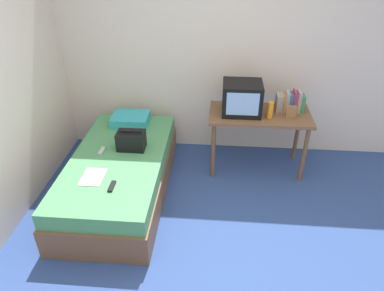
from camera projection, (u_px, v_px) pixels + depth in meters
ground_plane at (209, 255)px, 3.27m from camera, size 8.00×8.00×0.00m
wall_back at (219, 51)px, 4.28m from camera, size 5.20×0.10×2.60m
bed at (120, 175)px, 3.92m from camera, size 1.00×2.00×0.49m
desk at (259, 120)px, 4.14m from camera, size 1.16×0.60×0.75m
tv at (242, 98)px, 4.01m from camera, size 0.44×0.39×0.36m
water_bottle at (270, 110)px, 3.94m from camera, size 0.07×0.07×0.19m
book_row at (290, 102)px, 4.09m from camera, size 0.32×0.17×0.24m
picture_frame at (291, 112)px, 3.94m from camera, size 0.11×0.02×0.15m
pillow at (131, 119)px, 4.38m from camera, size 0.44×0.35×0.12m
handbag at (131, 140)px, 3.87m from camera, size 0.30×0.20×0.22m
magazine at (93, 177)px, 3.46m from camera, size 0.21×0.29×0.01m
remote_dark at (112, 186)px, 3.32m from camera, size 0.04×0.16×0.02m
remote_silver at (102, 151)px, 3.85m from camera, size 0.04×0.14×0.02m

